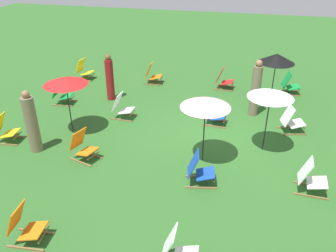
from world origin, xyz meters
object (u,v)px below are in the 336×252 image
Objects in this scene: deckchair_9 at (25,226)px; deckchair_15 at (199,170)px; deckchair_2 at (122,107)px; person_0 at (256,89)px; umbrella_2 at (277,58)px; deckchair_0 at (292,121)px; deckchair_4 at (289,84)px; person_1 at (32,123)px; deckchair_14 at (224,79)px; deckchair_10 at (84,70)px; umbrella_1 at (206,103)px; umbrella_3 at (65,81)px; deckchair_7 at (61,94)px; umbrella_0 at (271,93)px; deckchair_12 at (177,252)px; deckchair_5 at (152,74)px; deckchair_3 at (311,178)px; deckchair_13 at (214,113)px; deckchair_6 at (5,130)px; deckchair_8 at (83,146)px; person_2 at (110,78)px.

deckchair_9 is 1.00× the size of deckchair_15.
deckchair_2 is 4.35m from person_0.
umbrella_2 is at bearing -52.40° from person_0.
deckchair_0 and deckchair_4 have the same top height.
person_0 is (-0.93, 0.57, -0.78)m from umbrella_2.
deckchair_9 is 0.47× the size of person_1.
deckchair_14 is 7.33m from person_1.
deckchair_4 is at bearing -80.53° from deckchair_10.
deckchair_4 is 1.00× the size of deckchair_10.
umbrella_1 reaches higher than deckchair_14.
umbrella_3 is at bearing 58.41° from deckchair_15.
deckchair_7 is 0.46× the size of umbrella_0.
deckchair_0 is at bearing -24.66° from deckchair_12.
deckchair_5 is at bearing 16.14° from deckchair_12.
deckchair_2 is 1.00× the size of deckchair_10.
umbrella_1 is 0.97× the size of umbrella_2.
umbrella_2 is at bearing -89.16° from deckchair_10.
umbrella_2 reaches higher than deckchair_12.
person_1 is (-4.58, 6.34, -0.84)m from umbrella_2.
deckchair_14 is (5.81, 2.53, 0.00)m from deckchair_3.
person_1 is (-1.20, 0.47, -0.80)m from umbrella_3.
deckchair_2 is 0.47× the size of umbrella_3.
deckchair_6 is at bearing 118.31° from deckchair_13.
deckchair_10 is 0.47× the size of person_1.
deckchair_0 is 6.11m from deckchair_8.
deckchair_13 is 3.00m from deckchair_14.
umbrella_1 reaches higher than deckchair_3.
deckchair_5 is 2.89m from deckchair_10.
umbrella_0 is 2.34m from person_0.
deckchair_0 is 1.03× the size of deckchair_5.
deckchair_9 is at bearing -144.35° from deckchair_6.
umbrella_0 reaches higher than deckchair_7.
deckchair_15 is 1.62m from umbrella_1.
deckchair_8 is 2.04m from umbrella_3.
umbrella_1 is 0.95× the size of person_0.
umbrella_2 reaches higher than deckchair_2.
deckchair_2 is 0.47× the size of umbrella_1.
person_2 is (-1.88, 1.04, 0.42)m from deckchair_5.
deckchair_15 is at bearing -129.18° from deckchair_7.
deckchair_6 and deckchair_14 have the same top height.
deckchair_13 is 0.46× the size of umbrella_0.
deckchair_2 and deckchair_13 have the same top height.
deckchair_8 is 6.06m from deckchair_10.
umbrella_1 is at bearing -123.28° from deckchair_10.
deckchair_5 and deckchair_8 have the same top height.
deckchair_9 is 6.75m from person_2.
person_0 is at bearing -21.80° from umbrella_1.
deckchair_12 is at bearing -144.55° from deckchair_7.
deckchair_4 is 8.32m from deckchair_7.
deckchair_15 is at bearing -53.51° from deckchair_9.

